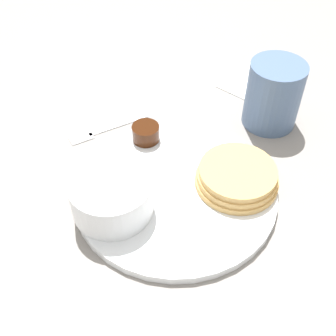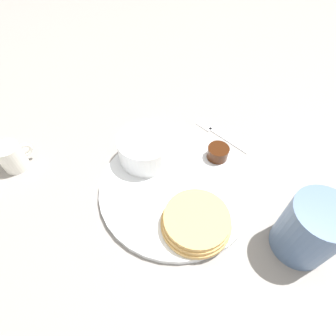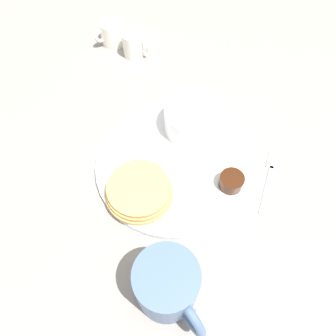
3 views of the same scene
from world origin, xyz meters
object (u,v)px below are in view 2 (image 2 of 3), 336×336
at_px(creamer_pitcher_near, 12,156).
at_px(plate, 176,187).
at_px(bowl, 146,147).
at_px(coffee_mug, 312,229).
at_px(fork, 216,132).

bearing_deg(creamer_pitcher_near, plate, 179.75).
xyz_separation_m(plate, bowl, (0.07, -0.06, 0.03)).
relative_size(bowl, coffee_mug, 0.88).
xyz_separation_m(coffee_mug, creamer_pitcher_near, (0.52, -0.07, -0.02)).
relative_size(coffee_mug, creamer_pitcher_near, 2.13).
bearing_deg(plate, bowl, -40.30).
height_order(creamer_pitcher_near, fork, creamer_pitcher_near).
height_order(plate, bowl, bowl).
bearing_deg(coffee_mug, bowl, -24.56).
bearing_deg(coffee_mug, creamer_pitcher_near, -7.66).
bearing_deg(bowl, coffee_mug, 155.44).
distance_m(coffee_mug, fork, 0.27).
relative_size(plate, creamer_pitcher_near, 4.96).
xyz_separation_m(coffee_mug, fork, (0.14, -0.23, -0.05)).
bearing_deg(fork, coffee_mug, 122.06).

